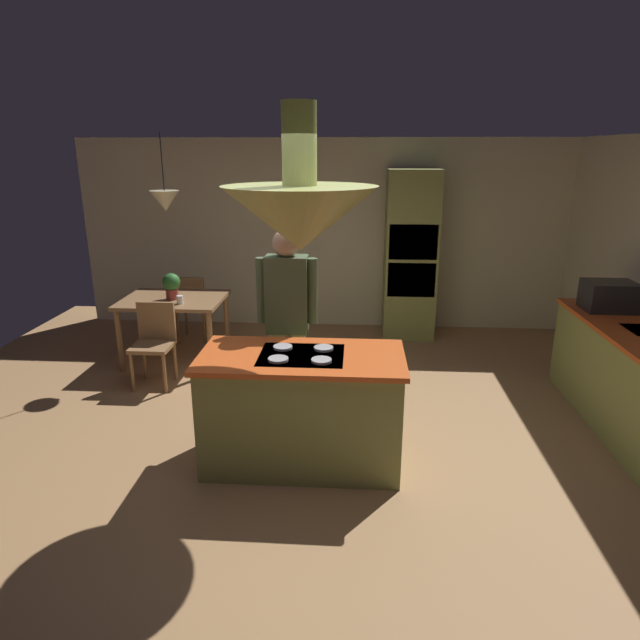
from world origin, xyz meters
The scene contains 14 objects.
ground centered at (0.00, 0.00, 0.00)m, with size 8.16×8.16×0.00m, color #AD7F51.
wall_back centered at (0.00, 3.45, 1.27)m, with size 6.80×0.10×2.55m, color beige.
kitchen_island centered at (0.00, -0.20, 0.46)m, with size 1.57×0.80×0.93m.
counter_run_right centered at (2.84, 0.60, 0.46)m, with size 0.73×2.08×0.91m.
oven_tower centered at (1.10, 3.04, 1.08)m, with size 0.66×0.62×2.17m.
dining_table centered at (-1.70, 1.90, 0.66)m, with size 1.15×0.90×0.76m.
person_at_island centered at (-0.19, 0.47, 1.02)m, with size 0.53×0.24×1.76m.
range_hood centered at (0.00, -0.20, 1.96)m, with size 1.10×1.10×1.00m.
pendant_light_over_table centered at (-1.70, 1.90, 1.86)m, with size 0.32×0.32×0.82m.
chair_facing_island centered at (-1.70, 1.23, 0.50)m, with size 0.40×0.40×0.87m.
chair_by_back_wall centered at (-1.70, 2.57, 0.50)m, with size 0.40×0.40×0.87m.
potted_plant_on_table centered at (-1.69, 1.86, 0.93)m, with size 0.20×0.20×0.30m.
cup_on_table centered at (-1.55, 1.67, 0.81)m, with size 0.07×0.07×0.09m, color white.
microwave_on_counter centered at (2.84, 1.21, 1.05)m, with size 0.46×0.36×0.28m, color #232326.
Camera 1 is at (0.40, -4.06, 2.40)m, focal length 30.72 mm.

